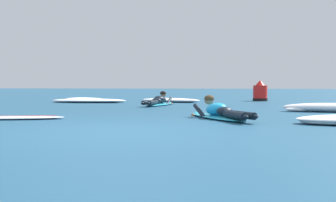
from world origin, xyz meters
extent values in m
plane|color=navy|center=(0.00, 10.00, 0.00)|extent=(120.00, 120.00, 0.00)
ellipsoid|color=#2DB2D1|center=(1.44, 2.53, 0.04)|extent=(1.56, 2.20, 0.07)
ellipsoid|color=#2DB2D1|center=(0.92, 3.45, 0.05)|extent=(0.27, 0.27, 0.06)
ellipsoid|color=#1E9EDB|center=(1.42, 2.57, 0.20)|extent=(0.66, 0.74, 0.34)
ellipsoid|color=black|center=(1.60, 2.25, 0.17)|extent=(0.43, 0.41, 0.20)
cylinder|color=black|center=(1.80, 1.73, 0.14)|extent=(0.48, 0.79, 0.14)
ellipsoid|color=black|center=(1.98, 1.36, 0.14)|extent=(0.20, 0.24, 0.08)
cylinder|color=black|center=(1.94, 1.81, 0.14)|extent=(0.56, 0.76, 0.14)
ellipsoid|color=black|center=(2.16, 1.47, 0.14)|extent=(0.20, 0.24, 0.08)
cylinder|color=black|center=(1.06, 2.77, 0.12)|extent=(0.38, 0.57, 0.35)
sphere|color=#8C6647|center=(0.86, 3.11, 0.02)|extent=(0.09, 0.09, 0.09)
cylinder|color=black|center=(1.45, 2.97, 0.12)|extent=(0.38, 0.57, 0.35)
sphere|color=#8C6647|center=(1.26, 3.29, 0.02)|extent=(0.09, 0.09, 0.09)
sphere|color=#8C6647|center=(1.24, 2.89, 0.38)|extent=(0.21, 0.21, 0.21)
ellipsoid|color=#47331E|center=(1.24, 2.88, 0.41)|extent=(0.29, 0.28, 0.16)
ellipsoid|color=#2DB2D1|center=(-0.82, 7.79, 0.04)|extent=(0.87, 2.32, 0.07)
ellipsoid|color=#2DB2D1|center=(-0.69, 8.87, 0.05)|extent=(0.24, 0.22, 0.06)
ellipsoid|color=black|center=(-0.82, 7.84, 0.20)|extent=(0.48, 0.70, 0.34)
ellipsoid|color=black|center=(-0.86, 7.46, 0.17)|extent=(0.37, 0.32, 0.20)
cylinder|color=black|center=(-1.02, 6.88, 0.14)|extent=(0.30, 0.91, 0.14)
ellipsoid|color=black|center=(-1.10, 6.43, 0.14)|extent=(0.13, 0.23, 0.08)
cylinder|color=black|center=(-0.86, 6.86, 0.14)|extent=(0.20, 0.91, 0.14)
ellipsoid|color=black|center=(-0.89, 6.41, 0.14)|extent=(0.13, 0.23, 0.08)
cylinder|color=black|center=(-0.99, 8.23, 0.12)|extent=(0.16, 0.55, 0.32)
sphere|color=tan|center=(-0.95, 8.59, 0.02)|extent=(0.09, 0.09, 0.09)
cylinder|color=black|center=(-0.56, 8.15, 0.12)|extent=(0.16, 0.55, 0.32)
sphere|color=tan|center=(-0.51, 8.49, 0.02)|extent=(0.09, 0.09, 0.09)
sphere|color=tan|center=(-0.77, 8.23, 0.38)|extent=(0.21, 0.21, 0.21)
ellipsoid|color=black|center=(-0.77, 8.21, 0.41)|extent=(0.24, 0.23, 0.16)
ellipsoid|color=silver|center=(-2.83, 1.63, 0.04)|extent=(2.35, 1.16, 0.07)
cube|color=red|center=(-2.83, 1.63, 0.07)|extent=(1.87, 0.56, 0.01)
ellipsoid|color=white|center=(-0.85, 10.25, 0.09)|extent=(2.71, 1.51, 0.17)
ellipsoid|color=white|center=(-0.19, 10.21, 0.06)|extent=(1.02, 0.84, 0.12)
ellipsoid|color=white|center=(-1.61, 10.37, 0.05)|extent=(1.02, 0.80, 0.10)
ellipsoid|color=white|center=(-4.05, 9.43, 0.08)|extent=(3.12, 1.30, 0.16)
ellipsoid|color=white|center=(-3.30, 9.65, 0.06)|extent=(1.18, 0.75, 0.11)
ellipsoid|color=white|center=(-4.95, 9.26, 0.04)|extent=(1.17, 0.71, 0.09)
ellipsoid|color=white|center=(3.43, 1.56, 0.05)|extent=(1.02, 0.70, 0.10)
ellipsoid|color=white|center=(-4.91, 11.14, 0.07)|extent=(2.25, 1.35, 0.15)
ellipsoid|color=white|center=(-4.37, 11.07, 0.05)|extent=(0.81, 0.77, 0.10)
ellipsoid|color=white|center=(-5.54, 11.28, 0.04)|extent=(0.84, 0.62, 0.08)
ellipsoid|color=white|center=(4.29, 5.08, 0.12)|extent=(2.51, 0.80, 0.24)
ellipsoid|color=white|center=(3.55, 5.09, 0.07)|extent=(0.93, 0.46, 0.13)
cylinder|color=red|center=(2.88, 12.28, 0.35)|extent=(0.62, 0.62, 0.69)
cone|color=red|center=(2.88, 12.28, 0.81)|extent=(0.44, 0.44, 0.24)
cylinder|color=black|center=(2.88, 12.28, 0.06)|extent=(0.65, 0.65, 0.12)
camera|label=1|loc=(1.83, -5.98, 0.71)|focal=42.82mm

